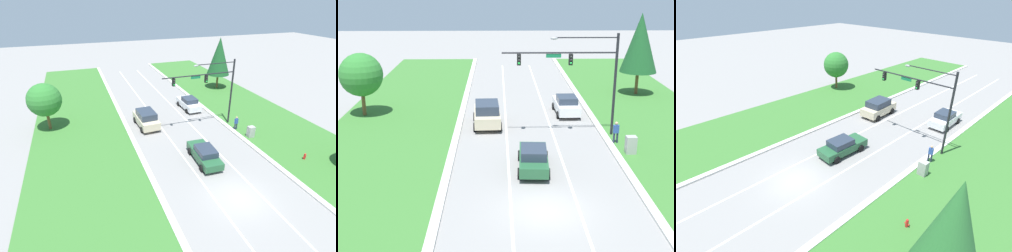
% 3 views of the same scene
% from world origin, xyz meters
% --- Properties ---
extents(ground_plane, '(160.00, 160.00, 0.00)m').
position_xyz_m(ground_plane, '(0.00, 0.00, 0.00)').
color(ground_plane, gray).
extents(curb_strip_right, '(0.50, 90.00, 0.15)m').
position_xyz_m(curb_strip_right, '(5.65, 0.00, 0.07)').
color(curb_strip_right, beige).
rests_on(curb_strip_right, ground_plane).
extents(curb_strip_left, '(0.50, 90.00, 0.15)m').
position_xyz_m(curb_strip_left, '(-5.65, 0.00, 0.07)').
color(curb_strip_left, beige).
rests_on(curb_strip_left, ground_plane).
extents(lane_stripe_inner_left, '(0.14, 81.00, 0.01)m').
position_xyz_m(lane_stripe_inner_left, '(-1.80, 0.00, 0.00)').
color(lane_stripe_inner_left, white).
rests_on(lane_stripe_inner_left, ground_plane).
extents(lane_stripe_inner_right, '(0.14, 81.00, 0.01)m').
position_xyz_m(lane_stripe_inner_right, '(1.80, 0.00, 0.00)').
color(lane_stripe_inner_right, white).
rests_on(lane_stripe_inner_right, ground_plane).
extents(traffic_signal_mast, '(8.53, 0.41, 7.78)m').
position_xyz_m(traffic_signal_mast, '(3.78, 11.93, 5.22)').
color(traffic_signal_mast, black).
rests_on(traffic_signal_mast, ground_plane).
extents(champagne_suv, '(2.41, 4.67, 1.97)m').
position_xyz_m(champagne_suv, '(-3.35, 14.45, 1.02)').
color(champagne_suv, beige).
rests_on(champagne_suv, ground_plane).
extents(forest_sedan, '(2.15, 4.78, 1.54)m').
position_xyz_m(forest_sedan, '(-0.24, 5.46, 0.79)').
color(forest_sedan, '#235633').
rests_on(forest_sedan, ground_plane).
extents(white_sedan, '(2.11, 4.59, 1.66)m').
position_xyz_m(white_sedan, '(3.57, 17.70, 0.83)').
color(white_sedan, white).
rests_on(white_sedan, ground_plane).
extents(utility_cabinet, '(0.70, 0.60, 1.30)m').
position_xyz_m(utility_cabinet, '(6.64, 7.94, 0.65)').
color(utility_cabinet, '#9E9E99').
rests_on(utility_cabinet, ground_plane).
extents(pedestrian, '(0.41, 0.28, 1.69)m').
position_xyz_m(pedestrian, '(6.10, 10.02, 0.94)').
color(pedestrian, '#232842').
rests_on(pedestrian, ground_plane).
extents(oak_near_left_tree, '(3.70, 3.70, 5.50)m').
position_xyz_m(oak_near_left_tree, '(-14.10, 17.45, 3.63)').
color(oak_near_left_tree, brown).
rests_on(oak_near_left_tree, ground_plane).
extents(conifer_far_right_tree, '(3.66, 3.66, 8.22)m').
position_xyz_m(conifer_far_right_tree, '(11.71, 24.47, 5.28)').
color(conifer_far_right_tree, brown).
rests_on(conifer_far_right_tree, ground_plane).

